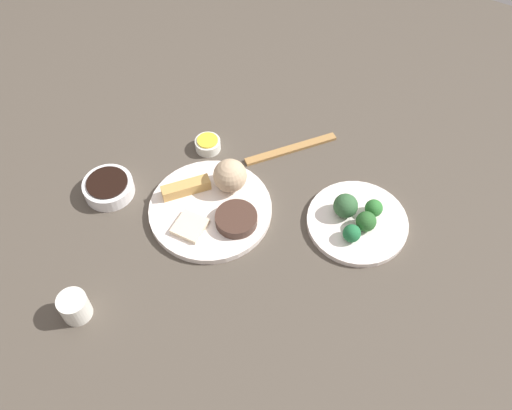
{
  "coord_description": "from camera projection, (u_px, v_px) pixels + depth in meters",
  "views": [
    {
      "loc": [
        -0.6,
        -0.42,
        1.05
      ],
      "look_at": [
        0.04,
        -0.07,
        0.06
      ],
      "focal_mm": 39.64,
      "sensor_mm": 36.0,
      "label": 1
    }
  ],
  "objects": [
    {
      "name": "sauce_ramekin_hot_mustard_liquid",
      "position": [
        207.0,
        140.0,
        1.36
      ],
      "size": [
        0.05,
        0.05,
        0.0
      ],
      "primitive_type": "cylinder",
      "color": "gold",
      "rests_on": "sauce_ramekin_hot_mustard"
    },
    {
      "name": "chopsticks_pair",
      "position": [
        291.0,
        149.0,
        1.37
      ],
      "size": [
        0.19,
        0.17,
        0.01
      ],
      "primitive_type": "cube",
      "rotation": [
        0.0,
        0.0,
        2.44
      ],
      "color": "#A87A43",
      "rests_on": "tabletop"
    },
    {
      "name": "broccoli_floret_0",
      "position": [
        366.0,
        221.0,
        1.21
      ],
      "size": [
        0.04,
        0.04,
        0.04
      ],
      "primitive_type": "sphere",
      "color": "#295D28",
      "rests_on": "broccoli_plate"
    },
    {
      "name": "tabletop",
      "position": [
        219.0,
        218.0,
        1.27
      ],
      "size": [
        2.2,
        2.2,
        0.02
      ],
      "primitive_type": "cube",
      "color": "#4A4238",
      "rests_on": "ground"
    },
    {
      "name": "soy_sauce_bowl_liquid",
      "position": [
        107.0,
        183.0,
        1.27
      ],
      "size": [
        0.09,
        0.09,
        0.0
      ],
      "primitive_type": "cylinder",
      "color": "black",
      "rests_on": "soy_sauce_bowl"
    },
    {
      "name": "rice_scoop",
      "position": [
        230.0,
        176.0,
        1.26
      ],
      "size": [
        0.08,
        0.08,
        0.08
      ],
      "primitive_type": "sphere",
      "color": "tan",
      "rests_on": "main_plate"
    },
    {
      "name": "broccoli_floret_1",
      "position": [
        346.0,
        206.0,
        1.23
      ],
      "size": [
        0.05,
        0.05,
        0.05
      ],
      "primitive_type": "sphere",
      "color": "#315C34",
      "rests_on": "broccoli_plate"
    },
    {
      "name": "crab_rangoon_wonton",
      "position": [
        190.0,
        226.0,
        1.22
      ],
      "size": [
        0.07,
        0.07,
        0.01
      ],
      "primitive_type": "cube",
      "rotation": [
        0.0,
        0.0,
        0.04
      ],
      "color": "beige",
      "rests_on": "main_plate"
    },
    {
      "name": "broccoli_floret_3",
      "position": [
        374.0,
        208.0,
        1.23
      ],
      "size": [
        0.04,
        0.04,
        0.04
      ],
      "primitive_type": "sphere",
      "color": "#2C6F2E",
      "rests_on": "broccoli_plate"
    },
    {
      "name": "main_plate",
      "position": [
        211.0,
        209.0,
        1.26
      ],
      "size": [
        0.27,
        0.27,
        0.02
      ],
      "primitive_type": "cylinder",
      "color": "white",
      "rests_on": "tabletop"
    },
    {
      "name": "teacup",
      "position": [
        75.0,
        307.0,
        1.1
      ],
      "size": [
        0.06,
        0.06,
        0.06
      ],
      "primitive_type": "cylinder",
      "color": "white",
      "rests_on": "tabletop"
    },
    {
      "name": "broccoli_floret_2",
      "position": [
        352.0,
        233.0,
        1.19
      ],
      "size": [
        0.04,
        0.04,
        0.04
      ],
      "primitive_type": "sphere",
      "color": "#1E6738",
      "rests_on": "broccoli_plate"
    },
    {
      "name": "sauce_ramekin_hot_mustard",
      "position": [
        208.0,
        145.0,
        1.37
      ],
      "size": [
        0.06,
        0.06,
        0.03
      ],
      "primitive_type": "cylinder",
      "color": "white",
      "rests_on": "tabletop"
    },
    {
      "name": "soy_sauce_bowl",
      "position": [
        109.0,
        188.0,
        1.29
      ],
      "size": [
        0.11,
        0.11,
        0.03
      ],
      "primitive_type": "cylinder",
      "color": "white",
      "rests_on": "tabletop"
    },
    {
      "name": "stir_fry_heap",
      "position": [
        236.0,
        219.0,
        1.22
      ],
      "size": [
        0.09,
        0.09,
        0.02
      ],
      "primitive_type": "cylinder",
      "color": "#412A21",
      "rests_on": "main_plate"
    },
    {
      "name": "broccoli_plate",
      "position": [
        357.0,
        222.0,
        1.24
      ],
      "size": [
        0.22,
        0.22,
        0.01
      ],
      "primitive_type": "cylinder",
      "color": "white",
      "rests_on": "tabletop"
    },
    {
      "name": "spring_roll",
      "position": [
        186.0,
        188.0,
        1.27
      ],
      "size": [
        0.1,
        0.09,
        0.03
      ],
      "primitive_type": "cube",
      "rotation": [
        0.0,
        0.0,
        2.42
      ],
      "color": "tan",
      "rests_on": "main_plate"
    }
  ]
}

